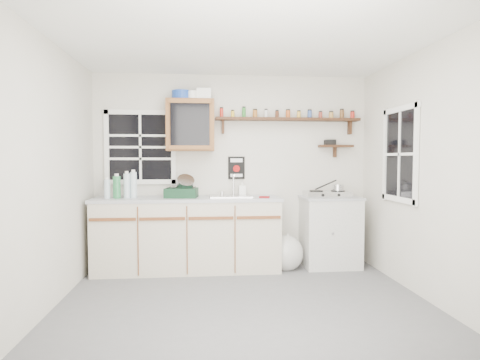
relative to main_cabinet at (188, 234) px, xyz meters
name	(u,v)px	position (x,y,z in m)	size (l,w,h in m)	color
room	(245,175)	(0.58, -1.30, 0.79)	(3.64, 3.24, 2.54)	#5A5A5D
main_cabinet	(188,234)	(0.00, 0.00, 0.00)	(2.31, 0.63, 0.92)	#BEB59D
right_cabinet	(330,231)	(1.83, 0.03, -0.01)	(0.73, 0.57, 0.91)	#B8B8B1
sink	(231,196)	(0.54, 0.01, 0.47)	(0.52, 0.44, 0.29)	silver
upper_cabinet	(190,125)	(0.03, 0.14, 1.36)	(0.60, 0.32, 0.65)	#5B3616
upper_cabinet_clutter	(190,95)	(0.03, 0.14, 1.75)	(0.49, 0.24, 0.14)	#173A96
spice_shelf	(289,119)	(1.32, 0.21, 1.47)	(1.91, 0.18, 0.35)	black
secondary_shelf	(334,146)	(1.94, 0.22, 1.12)	(0.45, 0.16, 0.24)	black
warning_sign	(236,168)	(0.63, 0.29, 0.82)	(0.22, 0.02, 0.30)	black
window_back	(140,147)	(-0.62, 0.29, 1.09)	(0.93, 0.03, 0.98)	black
window_right	(400,154)	(2.37, -0.75, 0.99)	(0.03, 0.78, 1.08)	black
water_bottles	(122,186)	(-0.79, -0.04, 0.61)	(0.38, 0.12, 0.35)	silver
dish_rack	(183,190)	(-0.06, -0.02, 0.55)	(0.42, 0.34, 0.29)	#10301C
soap_bottle	(242,188)	(0.70, 0.17, 0.56)	(0.09, 0.09, 0.20)	white
rag	(264,197)	(0.94, -0.15, 0.47)	(0.12, 0.10, 0.02)	maroon
hotplate	(327,194)	(1.79, 0.01, 0.49)	(0.58, 0.32, 0.08)	silver
saucepan	(337,188)	(1.92, 0.01, 0.57)	(0.34, 0.19, 0.15)	silver
trash_bag	(286,253)	(1.24, -0.07, -0.25)	(0.43, 0.39, 0.49)	beige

